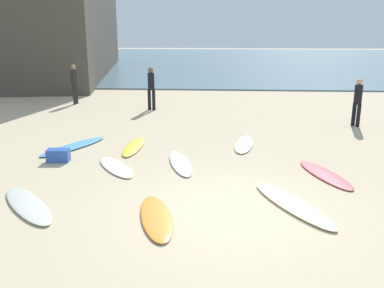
{
  "coord_description": "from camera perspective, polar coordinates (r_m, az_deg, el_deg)",
  "views": [
    {
      "loc": [
        -0.37,
        -7.71,
        3.57
      ],
      "look_at": [
        -1.07,
        3.76,
        0.3
      ],
      "focal_mm": 39.37,
      "sensor_mm": 36.0,
      "label": 1
    }
  ],
  "objects": [
    {
      "name": "ground_plane",
      "position": [
        8.5,
        5.74,
        -9.03
      ],
      "size": [
        120.0,
        120.0,
        0.0
      ],
      "primitive_type": "plane",
      "color": "#C6B28E"
    },
    {
      "name": "ocean_water",
      "position": [
        43.71,
        4.06,
        11.21
      ],
      "size": [
        120.0,
        40.0,
        0.08
      ],
      "primitive_type": "cube",
      "color": "slate",
      "rests_on": "ground_plane"
    },
    {
      "name": "surfboard_0",
      "position": [
        11.05,
        -10.28,
        -3.06
      ],
      "size": [
        1.53,
        1.93,
        0.06
      ],
      "primitive_type": "ellipsoid",
      "rotation": [
        0.0,
        0.0,
        0.58
      ],
      "color": "white",
      "rests_on": "ground_plane"
    },
    {
      "name": "surfboard_1",
      "position": [
        13.16,
        -15.72,
        -0.29
      ],
      "size": [
        1.67,
        2.48,
        0.08
      ],
      "primitive_type": "ellipsoid",
      "rotation": [
        0.0,
        0.0,
        2.65
      ],
      "color": "#468FD7",
      "rests_on": "ground_plane"
    },
    {
      "name": "surfboard_2",
      "position": [
        11.16,
        -1.6,
        -2.58
      ],
      "size": [
        1.03,
        2.24,
        0.07
      ],
      "primitive_type": "ellipsoid",
      "rotation": [
        0.0,
        0.0,
        3.39
      ],
      "color": "white",
      "rests_on": "ground_plane"
    },
    {
      "name": "surfboard_3",
      "position": [
        12.75,
        -7.89,
        -0.34
      ],
      "size": [
        0.55,
        2.11,
        0.08
      ],
      "primitive_type": "ellipsoid",
      "rotation": [
        0.0,
        0.0,
        -0.03
      ],
      "color": "yellow",
      "rests_on": "ground_plane"
    },
    {
      "name": "surfboard_4",
      "position": [
        8.89,
        13.45,
        -7.96
      ],
      "size": [
        1.68,
        2.55,
        0.09
      ],
      "primitive_type": "ellipsoid",
      "rotation": [
        0.0,
        0.0,
        0.47
      ],
      "color": "#F7DEC4",
      "rests_on": "ground_plane"
    },
    {
      "name": "surfboard_5",
      "position": [
        13.0,
        7.07,
        -0.01
      ],
      "size": [
        0.85,
        2.11,
        0.08
      ],
      "primitive_type": "ellipsoid",
      "rotation": [
        0.0,
        0.0,
        -0.15
      ],
      "color": "white",
      "rests_on": "ground_plane"
    },
    {
      "name": "surfboard_6",
      "position": [
        10.83,
        17.57,
        -3.96
      ],
      "size": [
        1.22,
        2.25,
        0.06
      ],
      "primitive_type": "ellipsoid",
      "rotation": [
        0.0,
        0.0,
        0.32
      ],
      "color": "#DA4350",
      "rests_on": "ground_plane"
    },
    {
      "name": "surfboard_7",
      "position": [
        8.15,
        -4.9,
        -9.85
      ],
      "size": [
        1.07,
        2.15,
        0.08
      ],
      "primitive_type": "ellipsoid",
      "rotation": [
        0.0,
        0.0,
        0.25
      ],
      "color": "#F99636",
      "rests_on": "ground_plane"
    },
    {
      "name": "surfboard_8",
      "position": [
        9.26,
        -21.35,
        -7.68
      ],
      "size": [
        1.95,
        2.14,
        0.08
      ],
      "primitive_type": "ellipsoid",
      "rotation": [
        0.0,
        0.0,
        0.71
      ],
      "color": "silver",
      "rests_on": "ground_plane"
    },
    {
      "name": "beachgoer_near",
      "position": [
        20.31,
        -15.65,
        8.08
      ],
      "size": [
        0.31,
        0.34,
        1.81
      ],
      "rotation": [
        0.0,
        0.0,
        1.46
      ],
      "color": "black",
      "rests_on": "ground_plane"
    },
    {
      "name": "beachgoer_mid",
      "position": [
        16.28,
        21.53,
        5.58
      ],
      "size": [
        0.39,
        0.39,
        1.73
      ],
      "rotation": [
        0.0,
        0.0,
        5.33
      ],
      "color": "black",
      "rests_on": "ground_plane"
    },
    {
      "name": "beachgoer_far",
      "position": [
        18.24,
        -5.55,
        7.81
      ],
      "size": [
        0.34,
        0.33,
        1.83
      ],
      "rotation": [
        0.0,
        0.0,
        2.96
      ],
      "color": "black",
      "rests_on": "ground_plane"
    },
    {
      "name": "beach_cooler",
      "position": [
        11.91,
        -17.66,
        -1.47
      ],
      "size": [
        0.6,
        0.37,
        0.34
      ],
      "primitive_type": "cube",
      "rotation": [
        0.0,
        0.0,
        3.22
      ],
      "color": "#2D56B2",
      "rests_on": "ground_plane"
    }
  ]
}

